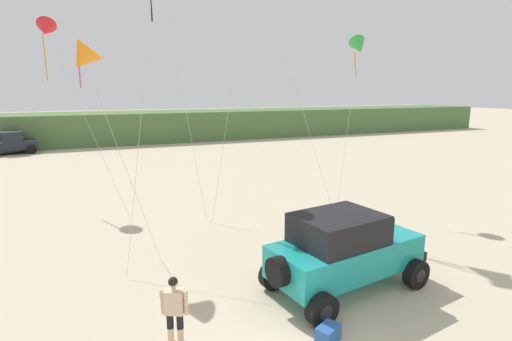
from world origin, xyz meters
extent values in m
cube|color=#4C703D|center=(2.47, 38.87, 1.59)|extent=(90.00, 7.61, 3.17)
cube|color=teal|center=(3.01, 2.80, 1.01)|extent=(4.64, 2.52, 0.90)
cube|color=teal|center=(4.64, 3.07, 1.38)|extent=(1.36, 1.85, 0.12)
cube|color=black|center=(2.67, 2.75, 1.86)|extent=(2.55, 2.10, 0.80)
cube|color=black|center=(3.85, 2.94, 1.82)|extent=(0.36, 1.67, 0.72)
cube|color=black|center=(5.26, 3.17, 0.74)|extent=(0.48, 1.81, 0.28)
cylinder|color=black|center=(0.72, 2.43, 1.11)|extent=(0.42, 0.81, 0.77)
cylinder|color=black|center=(4.57, 4.10, 0.42)|extent=(0.88, 0.43, 0.84)
cylinder|color=black|center=(4.57, 4.10, 0.42)|extent=(0.42, 0.38, 0.38)
cylinder|color=black|center=(4.90, 2.06, 0.42)|extent=(0.88, 0.43, 0.84)
cylinder|color=black|center=(4.90, 2.06, 0.42)|extent=(0.42, 0.38, 0.38)
cylinder|color=black|center=(1.12, 3.54, 0.42)|extent=(0.88, 0.43, 0.84)
cylinder|color=black|center=(1.12, 3.54, 0.42)|extent=(0.42, 0.38, 0.38)
cylinder|color=black|center=(1.45, 1.51, 0.42)|extent=(0.88, 0.43, 0.84)
cylinder|color=black|center=(1.45, 1.51, 0.42)|extent=(0.42, 0.38, 0.38)
cylinder|color=#DBB28E|center=(-2.03, 2.12, 0.25)|extent=(0.14, 0.14, 0.49)
cylinder|color=black|center=(-2.03, 2.12, 0.64)|extent=(0.15, 0.15, 0.36)
cylinder|color=#DBB28E|center=(-1.83, 2.02, 0.25)|extent=(0.14, 0.14, 0.49)
cylinder|color=black|center=(-1.83, 2.02, 0.64)|extent=(0.15, 0.15, 0.36)
cube|color=beige|center=(-1.93, 2.07, 1.09)|extent=(0.47, 0.41, 0.54)
cylinder|color=#DBB28E|center=(-2.16, 2.18, 1.08)|extent=(0.09, 0.09, 0.56)
cylinder|color=beige|center=(-2.16, 2.18, 1.27)|extent=(0.11, 0.11, 0.16)
cylinder|color=#DBB28E|center=(-1.70, 1.95, 1.08)|extent=(0.09, 0.09, 0.56)
cylinder|color=beige|center=(-1.70, 1.95, 1.27)|extent=(0.11, 0.11, 0.16)
cylinder|color=#DBB28E|center=(-1.93, 2.07, 1.40)|extent=(0.10, 0.10, 0.08)
sphere|color=#DBB28E|center=(-1.93, 2.07, 1.54)|extent=(0.21, 0.21, 0.21)
sphere|color=black|center=(-1.93, 2.05, 1.56)|extent=(0.21, 0.21, 0.21)
cube|color=#23519E|center=(1.26, 0.94, 0.19)|extent=(0.66, 0.57, 0.38)
cube|color=#1E232D|center=(-10.66, 33.63, 0.76)|extent=(4.93, 2.99, 0.76)
cube|color=#1E232D|center=(-10.12, 33.77, 1.56)|extent=(2.00, 2.14, 0.84)
cylinder|color=black|center=(-9.13, 35.11, 0.38)|extent=(0.80, 0.44, 0.76)
cylinder|color=black|center=(-8.60, 33.08, 0.38)|extent=(0.80, 0.44, 0.76)
cone|color=green|center=(7.99, 9.39, 7.44)|extent=(1.07, 1.15, 1.25)
cylinder|color=orange|center=(7.84, 9.39, 6.66)|extent=(0.05, 0.24, 1.10)
cylinder|color=silver|center=(7.22, 8.85, 3.75)|extent=(1.57, 1.09, 7.39)
cone|color=red|center=(-5.06, 16.19, 8.37)|extent=(1.29, 1.41, 1.37)
cylinder|color=orange|center=(-5.21, 16.19, 7.05)|extent=(0.05, 0.13, 2.19)
cylinder|color=silver|center=(-3.59, 13.87, 4.21)|extent=(2.94, 4.64, 8.33)
cone|color=orange|center=(-3.39, 8.26, 6.54)|extent=(1.51, 1.41, 1.41)
cylinder|color=#E04C93|center=(-3.54, 8.26, 5.97)|extent=(0.05, 0.13, 0.70)
cylinder|color=silver|center=(-2.47, 7.52, 3.29)|extent=(1.86, 1.50, 6.49)
cylinder|color=silver|center=(0.44, 11.87, 5.74)|extent=(0.95, 3.97, 11.39)
cylinder|color=black|center=(-1.15, 8.59, 8.48)|extent=(0.05, 0.11, 1.34)
cylinder|color=silver|center=(-1.84, 7.16, 4.74)|extent=(1.70, 2.87, 9.38)
cylinder|color=silver|center=(4.38, 9.50, 7.05)|extent=(2.60, 4.83, 14.01)
cylinder|color=silver|center=(2.33, 10.27, 6.11)|extent=(2.58, 1.51, 12.11)
camera|label=1|loc=(-3.18, -5.58, 5.55)|focal=27.14mm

